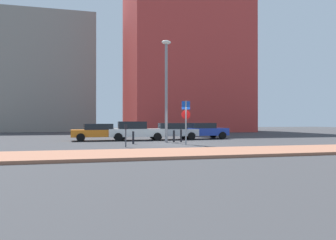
% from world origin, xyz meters
% --- Properties ---
extents(ground_plane, '(120.00, 120.00, 0.00)m').
position_xyz_m(ground_plane, '(0.00, 0.00, 0.00)').
color(ground_plane, '#38383A').
extents(sidewalk_brick, '(40.00, 4.02, 0.14)m').
position_xyz_m(sidewalk_brick, '(0.00, -6.46, 0.07)').
color(sidewalk_brick, '#9E664C').
rests_on(sidewalk_brick, ground).
extents(parked_car_orange, '(4.63, 2.21, 1.36)m').
position_xyz_m(parked_car_orange, '(-4.68, 5.32, 0.72)').
color(parked_car_orange, orange).
rests_on(parked_car_orange, ground).
extents(parked_car_white, '(4.62, 2.20, 1.54)m').
position_xyz_m(parked_car_white, '(-1.83, 5.19, 0.79)').
color(parked_car_white, white).
rests_on(parked_car_white, ground).
extents(parked_car_silver, '(4.25, 2.14, 1.41)m').
position_xyz_m(parked_car_silver, '(1.40, 5.43, 0.75)').
color(parked_car_silver, '#B7BABF').
rests_on(parked_car_silver, ground).
extents(parked_car_blue, '(4.42, 2.28, 1.41)m').
position_xyz_m(parked_car_blue, '(4.18, 5.73, 0.75)').
color(parked_car_blue, '#1E389E').
rests_on(parked_car_blue, ground).
extents(parking_sign_post, '(0.60, 0.13, 2.93)m').
position_xyz_m(parking_sign_post, '(0.74, -0.35, 1.84)').
color(parking_sign_post, gray).
rests_on(parking_sign_post, ground).
extents(parking_meter, '(0.18, 0.14, 1.36)m').
position_xyz_m(parking_meter, '(-3.43, -1.63, 0.88)').
color(parking_meter, '#4C4C51').
rests_on(parking_meter, ground).
extents(street_lamp, '(0.70, 0.36, 7.51)m').
position_xyz_m(street_lamp, '(-0.04, 1.95, 4.38)').
color(street_lamp, gray).
rests_on(street_lamp, ground).
extents(traffic_bollard_near, '(0.14, 0.14, 0.86)m').
position_xyz_m(traffic_bollard_near, '(-2.62, 0.91, 0.43)').
color(traffic_bollard_near, black).
rests_on(traffic_bollard_near, ground).
extents(traffic_bollard_mid, '(0.15, 0.15, 0.88)m').
position_xyz_m(traffic_bollard_mid, '(0.58, 2.09, 0.44)').
color(traffic_bollard_mid, black).
rests_on(traffic_bollard_mid, ground).
extents(traffic_bollard_far, '(0.13, 0.13, 0.95)m').
position_xyz_m(traffic_bollard_far, '(1.09, 1.95, 0.47)').
color(traffic_bollard_far, black).
rests_on(traffic_bollard_far, ground).
extents(building_colorful_midrise, '(17.50, 17.27, 23.79)m').
position_xyz_m(building_colorful_midrise, '(9.39, 29.12, 11.90)').
color(building_colorful_midrise, '#BF3833').
rests_on(building_colorful_midrise, ground).
extents(building_under_construction, '(15.78, 13.03, 18.07)m').
position_xyz_m(building_under_construction, '(-12.23, 35.00, 9.03)').
color(building_under_construction, gray).
rests_on(building_under_construction, ground).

